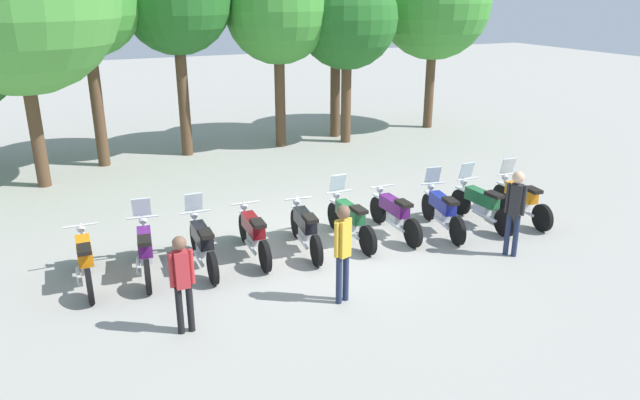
# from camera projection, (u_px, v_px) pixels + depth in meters

# --- Properties ---
(ground_plane) EXTENTS (80.00, 80.00, 0.00)m
(ground_plane) POSITION_uv_depth(u_px,v_px,m) (329.00, 246.00, 12.83)
(ground_plane) COLOR #9E9B93
(motorcycle_0) EXTENTS (0.62, 2.19, 0.99)m
(motorcycle_0) POSITION_uv_depth(u_px,v_px,m) (85.00, 259.00, 11.04)
(motorcycle_0) COLOR black
(motorcycle_0) RESTS_ON ground_plane
(motorcycle_1) EXTENTS (0.65, 2.19, 1.37)m
(motorcycle_1) POSITION_uv_depth(u_px,v_px,m) (145.00, 249.00, 11.43)
(motorcycle_1) COLOR black
(motorcycle_1) RESTS_ON ground_plane
(motorcycle_2) EXTENTS (0.62, 2.19, 1.37)m
(motorcycle_2) POSITION_uv_depth(u_px,v_px,m) (202.00, 242.00, 11.73)
(motorcycle_2) COLOR black
(motorcycle_2) RESTS_ON ground_plane
(motorcycle_3) EXTENTS (0.62, 2.19, 0.99)m
(motorcycle_3) POSITION_uv_depth(u_px,v_px,m) (253.00, 233.00, 12.23)
(motorcycle_3) COLOR black
(motorcycle_3) RESTS_ON ground_plane
(motorcycle_4) EXTENTS (0.64, 2.19, 0.99)m
(motorcycle_4) POSITION_uv_depth(u_px,v_px,m) (305.00, 228.00, 12.49)
(motorcycle_4) COLOR black
(motorcycle_4) RESTS_ON ground_plane
(motorcycle_5) EXTENTS (0.62, 2.19, 1.37)m
(motorcycle_5) POSITION_uv_depth(u_px,v_px,m) (350.00, 219.00, 12.95)
(motorcycle_5) COLOR black
(motorcycle_5) RESTS_ON ground_plane
(motorcycle_6) EXTENTS (0.62, 2.19, 0.99)m
(motorcycle_6) POSITION_uv_depth(u_px,v_px,m) (394.00, 213.00, 13.32)
(motorcycle_6) COLOR black
(motorcycle_6) RESTS_ON ground_plane
(motorcycle_7) EXTENTS (0.72, 2.17, 1.37)m
(motorcycle_7) POSITION_uv_depth(u_px,v_px,m) (442.00, 210.00, 13.49)
(motorcycle_7) COLOR black
(motorcycle_7) RESTS_ON ground_plane
(motorcycle_8) EXTENTS (0.62, 2.19, 1.37)m
(motorcycle_8) POSITION_uv_depth(u_px,v_px,m) (481.00, 204.00, 13.86)
(motorcycle_8) COLOR black
(motorcycle_8) RESTS_ON ground_plane
(motorcycle_9) EXTENTS (0.62, 2.19, 1.37)m
(motorcycle_9) POSITION_uv_depth(u_px,v_px,m) (521.00, 199.00, 14.20)
(motorcycle_9) COLOR black
(motorcycle_9) RESTS_ON ground_plane
(person_0) EXTENTS (0.40, 0.23, 1.68)m
(person_0) POSITION_uv_depth(u_px,v_px,m) (182.00, 277.00, 9.29)
(person_0) COLOR black
(person_0) RESTS_ON ground_plane
(person_1) EXTENTS (0.40, 0.31, 1.82)m
(person_1) POSITION_uv_depth(u_px,v_px,m) (343.00, 246.00, 10.19)
(person_1) COLOR #232D4C
(person_1) RESTS_ON ground_plane
(person_2) EXTENTS (0.34, 0.37, 1.83)m
(person_2) POSITION_uv_depth(u_px,v_px,m) (515.00, 206.00, 12.02)
(person_2) COLOR #232D4C
(person_2) RESTS_ON ground_plane
(tree_2) EXTENTS (3.29, 3.29, 6.63)m
(tree_2) POSITION_uv_depth(u_px,v_px,m) (84.00, 1.00, 17.11)
(tree_2) COLOR brown
(tree_2) RESTS_ON ground_plane
(tree_3) EXTENTS (3.42, 3.42, 6.69)m
(tree_3) POSITION_uv_depth(u_px,v_px,m) (176.00, 0.00, 18.33)
(tree_3) COLOR brown
(tree_3) RESTS_ON ground_plane
(tree_4) EXTENTS (3.53, 3.53, 6.38)m
(tree_4) POSITION_uv_depth(u_px,v_px,m) (278.00, 11.00, 19.55)
(tree_4) COLOR brown
(tree_4) RESTS_ON ground_plane
(tree_5) EXTENTS (3.47, 3.47, 6.07)m
(tree_5) POSITION_uv_depth(u_px,v_px,m) (347.00, 19.00, 20.22)
(tree_5) COLOR brown
(tree_5) RESTS_ON ground_plane
(tree_6) EXTENTS (3.60, 3.60, 6.52)m
(tree_6) POSITION_uv_depth(u_px,v_px,m) (336.00, 7.00, 20.94)
(tree_6) COLOR brown
(tree_6) RESTS_ON ground_plane
(tree_7) EXTENTS (4.24, 4.24, 6.91)m
(tree_7) POSITION_uv_depth(u_px,v_px,m) (435.00, 3.00, 22.38)
(tree_7) COLOR brown
(tree_7) RESTS_ON ground_plane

